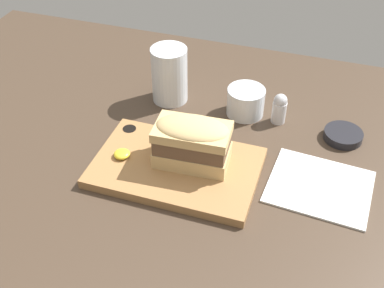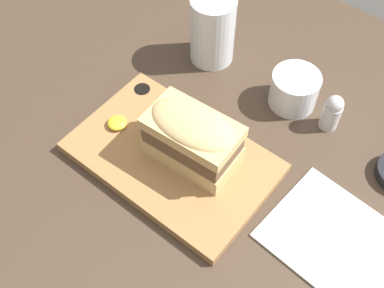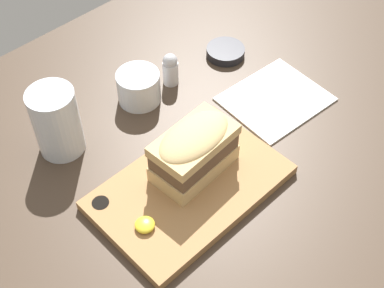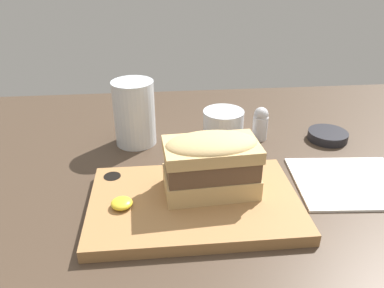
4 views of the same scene
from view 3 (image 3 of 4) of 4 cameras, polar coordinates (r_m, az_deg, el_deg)
dining_table at (r=91.55cm, az=2.62°, el=-1.92°), size 155.64×98.17×2.00cm
serving_board at (r=85.78cm, az=-0.28°, el=-4.64°), size 30.37×19.39×1.85cm
sandwich at (r=83.02cm, az=0.35°, el=-0.67°), size 13.97×8.60×9.09cm
mustard_dollop at (r=80.30cm, az=-5.05°, el=-8.57°), size 3.05×3.05×1.22cm
water_glass at (r=91.13cm, az=-14.15°, el=1.97°), size 7.85×7.85×12.47cm
wine_glass at (r=99.04cm, az=-5.81°, el=5.85°), size 8.00×8.00×6.01cm
napkin at (r=101.37cm, az=8.87°, el=4.76°), size 19.02×16.48×0.40cm
salt_shaker at (r=101.66cm, az=-2.32°, el=8.02°), size 2.97×2.97×6.74cm
condiment_dish at (r=109.71cm, az=3.60°, el=9.80°), size 7.75×7.75×1.72cm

